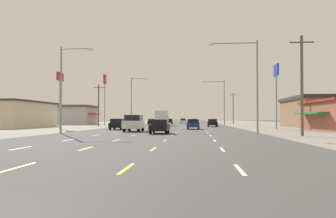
% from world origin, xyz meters
% --- Properties ---
extents(ground_plane, '(572.00, 572.00, 0.00)m').
position_xyz_m(ground_plane, '(0.00, 66.00, 0.00)').
color(ground_plane, '#4C4C4F').
extents(lot_apron_left, '(28.00, 440.00, 0.01)m').
position_xyz_m(lot_apron_left, '(-24.75, 66.00, 0.00)').
color(lot_apron_left, gray).
rests_on(lot_apron_left, ground).
extents(lot_apron_right, '(28.00, 440.00, 0.01)m').
position_xyz_m(lot_apron_right, '(24.75, 66.00, 0.00)').
color(lot_apron_right, gray).
rests_on(lot_apron_right, ground).
extents(lane_markings, '(10.64, 227.60, 0.01)m').
position_xyz_m(lane_markings, '(0.00, 104.50, 0.01)').
color(lane_markings, white).
rests_on(lane_markings, ground).
extents(sedan_center_turn_nearest, '(1.80, 4.50, 1.46)m').
position_xyz_m(sedan_center_turn_nearest, '(0.22, 34.01, 0.76)').
color(sedan_center_turn_nearest, black).
rests_on(sedan_center_turn_nearest, ground).
extents(suv_inner_left_near, '(1.98, 4.90, 1.98)m').
position_xyz_m(suv_inner_left_near, '(-3.47, 40.01, 1.03)').
color(suv_inner_left_near, white).
rests_on(suv_inner_left_near, ground).
extents(hatchback_far_left_mid, '(1.72, 3.90, 1.54)m').
position_xyz_m(hatchback_far_left_mid, '(-6.91, 46.95, 0.78)').
color(hatchback_far_left_mid, black).
rests_on(hatchback_far_left_mid, ground).
extents(sedan_inner_right_midfar, '(1.80, 4.50, 1.46)m').
position_xyz_m(sedan_inner_right_midfar, '(3.58, 50.41, 0.76)').
color(sedan_inner_right_midfar, navy).
rests_on(sedan_inner_right_midfar, ground).
extents(sedan_far_right_far, '(1.80, 4.50, 1.46)m').
position_xyz_m(sedan_far_right_far, '(7.12, 67.36, 0.76)').
color(sedan_far_right_far, black).
rests_on(sedan_far_right_far, ground).
extents(box_truck_inner_left_farther, '(2.40, 7.20, 3.23)m').
position_xyz_m(box_truck_inner_left_farther, '(-3.43, 77.38, 1.84)').
color(box_truck_inner_left_farther, '#B28C33').
rests_on(box_truck_inner_left_farther, ground).
extents(sedan_far_left_farthest, '(1.80, 4.50, 1.46)m').
position_xyz_m(sedan_far_left_farthest, '(-6.83, 87.85, 0.76)').
color(sedan_far_left_farthest, black).
rests_on(sedan_far_left_farthest, ground).
extents(sedan_inner_right_distant_a, '(1.80, 4.50, 1.46)m').
position_xyz_m(sedan_inner_right_distant_a, '(3.33, 100.99, 0.76)').
color(sedan_inner_right_distant_a, maroon).
rests_on(sedan_inner_right_distant_a, ground).
extents(sedan_inner_left_distant_b, '(1.80, 4.50, 1.46)m').
position_xyz_m(sedan_inner_left_distant_b, '(-3.57, 103.97, 0.76)').
color(sedan_inner_left_distant_b, black).
rests_on(sedan_inner_left_distant_b, ground).
extents(hatchback_center_turn_distant_c, '(1.72, 3.90, 1.54)m').
position_xyz_m(hatchback_center_turn_distant_c, '(0.10, 112.16, 0.78)').
color(hatchback_center_turn_distant_c, white).
rests_on(hatchback_center_turn_distant_c, ground).
extents(storefront_left_row_1, '(12.37, 18.39, 4.64)m').
position_xyz_m(storefront_left_row_1, '(-29.74, 60.27, 2.33)').
color(storefront_left_row_1, beige).
rests_on(storefront_left_row_1, ground).
extents(storefront_left_row_2, '(10.20, 11.76, 4.96)m').
position_xyz_m(storefront_left_row_2, '(-27.10, 91.40, 2.51)').
color(storefront_left_row_2, '#B2B2B7').
rests_on(storefront_left_row_2, ground).
extents(storefront_right_row_2, '(14.36, 18.44, 5.47)m').
position_xyz_m(storefront_right_row_2, '(28.14, 65.47, 2.75)').
color(storefront_right_row_2, '#8C6B4C').
rests_on(storefront_right_row_2, ground).
extents(pole_sign_left_row_1, '(0.24, 2.55, 8.76)m').
position_xyz_m(pole_sign_left_row_1, '(-17.19, 52.57, 6.74)').
color(pole_sign_left_row_1, gray).
rests_on(pole_sign_left_row_1, ground).
extents(pole_sign_left_row_2, '(0.24, 1.85, 11.03)m').
position_xyz_m(pole_sign_left_row_2, '(-15.54, 74.91, 8.22)').
color(pole_sign_left_row_2, gray).
rests_on(pole_sign_left_row_2, ground).
extents(pole_sign_right_row_1, '(0.24, 2.77, 9.80)m').
position_xyz_m(pole_sign_right_row_1, '(16.21, 53.56, 7.70)').
color(pole_sign_right_row_1, gray).
rests_on(pole_sign_right_row_1, ground).
extents(streetlight_left_row_0, '(3.48, 0.26, 9.13)m').
position_xyz_m(streetlight_left_row_0, '(-9.81, 33.76, 5.25)').
color(streetlight_left_row_0, gray).
rests_on(streetlight_left_row_0, ground).
extents(streetlight_right_row_0, '(4.95, 0.26, 9.48)m').
position_xyz_m(streetlight_right_row_0, '(9.59, 33.76, 5.60)').
color(streetlight_right_row_0, gray).
rests_on(streetlight_right_row_0, ground).
extents(streetlight_left_row_1, '(3.71, 0.26, 10.57)m').
position_xyz_m(streetlight_left_row_1, '(-9.82, 77.18, 6.02)').
color(streetlight_left_row_1, gray).
rests_on(streetlight_left_row_1, ground).
extents(streetlight_right_row_1, '(4.83, 0.26, 9.79)m').
position_xyz_m(streetlight_right_row_1, '(9.62, 77.18, 5.75)').
color(streetlight_right_row_1, gray).
rests_on(streetlight_right_row_1, ground).
extents(utility_pole_right_row_0, '(2.20, 0.26, 9.09)m').
position_xyz_m(utility_pole_right_row_0, '(13.52, 30.08, 4.74)').
color(utility_pole_right_row_0, brown).
rests_on(utility_pole_right_row_0, ground).
extents(utility_pole_left_row_1, '(2.20, 0.26, 8.18)m').
position_xyz_m(utility_pole_left_row_1, '(-14.92, 67.32, 4.28)').
color(utility_pole_left_row_1, brown).
rests_on(utility_pole_left_row_1, ground).
extents(utility_pole_right_row_2, '(2.20, 0.26, 9.13)m').
position_xyz_m(utility_pole_right_row_2, '(15.02, 107.24, 4.76)').
color(utility_pole_right_row_2, brown).
rests_on(utility_pole_right_row_2, ground).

